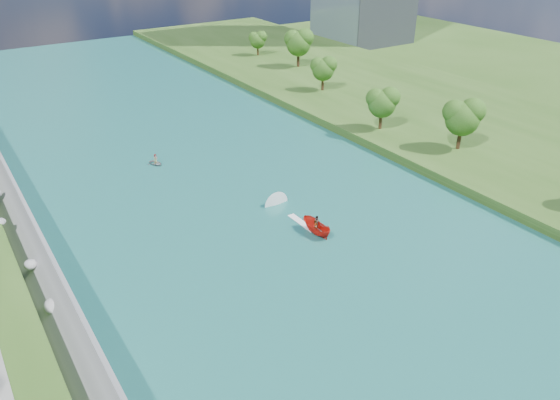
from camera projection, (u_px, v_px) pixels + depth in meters
ground at (353, 300)px, 55.15m from camera, size 260.00×260.00×0.00m
river_water at (252, 218)px, 69.91m from camera, size 55.00×240.00×0.10m
berm_east at (500, 135)px, 93.50m from camera, size 44.00×240.00×1.50m
riprap_bank at (39, 275)px, 55.91m from camera, size 4.35×236.00×4.18m
trees_east at (426, 102)px, 92.47m from camera, size 18.08×136.39×10.42m
motorboat at (310, 224)px, 66.89m from camera, size 3.60×19.14×2.12m
raft at (156, 162)px, 84.23m from camera, size 2.58×3.07×1.71m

